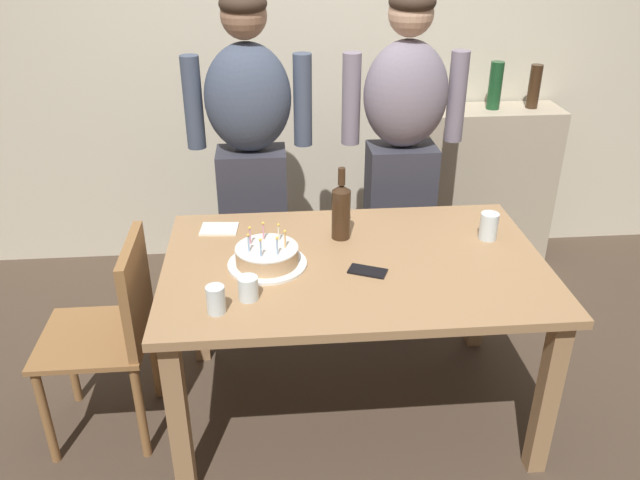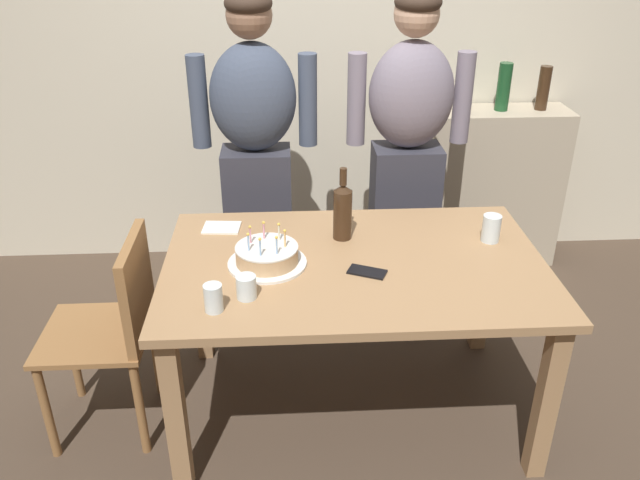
% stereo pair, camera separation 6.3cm
% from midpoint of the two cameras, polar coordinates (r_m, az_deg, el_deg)
% --- Properties ---
extents(ground_plane, '(10.00, 10.00, 0.00)m').
position_cam_midpoint_polar(ground_plane, '(2.95, 3.38, -14.51)').
color(ground_plane, '#47382B').
extents(back_wall, '(5.20, 0.10, 2.60)m').
position_cam_midpoint_polar(back_wall, '(3.80, 1.28, 17.27)').
color(back_wall, beige).
rests_on(back_wall, ground_plane).
extents(dining_table, '(1.50, 0.96, 0.74)m').
position_cam_midpoint_polar(dining_table, '(2.57, 3.77, -3.80)').
color(dining_table, '#A37A51').
rests_on(dining_table, ground_plane).
extents(birthday_cake, '(0.31, 0.31, 0.15)m').
position_cam_midpoint_polar(birthday_cake, '(2.48, -4.02, -1.46)').
color(birthday_cake, white).
rests_on(birthday_cake, dining_table).
extents(water_glass_near, '(0.07, 0.07, 0.10)m').
position_cam_midpoint_polar(water_glass_near, '(2.22, -8.68, -5.13)').
color(water_glass_near, silver).
rests_on(water_glass_near, dining_table).
extents(water_glass_far, '(0.08, 0.08, 0.11)m').
position_cam_midpoint_polar(water_glass_far, '(2.75, 15.65, 1.01)').
color(water_glass_far, silver).
rests_on(water_glass_far, dining_table).
extents(water_glass_side, '(0.07, 0.07, 0.09)m').
position_cam_midpoint_polar(water_glass_side, '(2.28, -5.80, -4.20)').
color(water_glass_side, silver).
rests_on(water_glass_side, dining_table).
extents(wine_bottle, '(0.08, 0.08, 0.31)m').
position_cam_midpoint_polar(wine_bottle, '(2.64, 2.71, 2.65)').
color(wine_bottle, '#382314').
rests_on(wine_bottle, dining_table).
extents(cell_phone, '(0.16, 0.12, 0.01)m').
position_cam_midpoint_polar(cell_phone, '(2.45, 4.96, -2.85)').
color(cell_phone, black).
rests_on(cell_phone, dining_table).
extents(napkin_stack, '(0.17, 0.13, 0.01)m').
position_cam_midpoint_polar(napkin_stack, '(2.80, -8.13, 1.09)').
color(napkin_stack, white).
rests_on(napkin_stack, dining_table).
extents(person_man_bearded, '(0.61, 0.27, 1.66)m').
position_cam_midpoint_polar(person_man_bearded, '(3.20, -5.16, 7.23)').
color(person_man_bearded, '#33333D').
rests_on(person_man_bearded, ground_plane).
extents(person_woman_cardigan, '(0.61, 0.27, 1.66)m').
position_cam_midpoint_polar(person_woman_cardigan, '(3.26, 8.34, 7.44)').
color(person_woman_cardigan, '#33333D').
rests_on(person_woman_cardigan, ground_plane).
extents(dining_chair, '(0.42, 0.42, 0.87)m').
position_cam_midpoint_polar(dining_chair, '(2.67, -17.03, -6.97)').
color(dining_chair, olive).
rests_on(dining_chair, ground_plane).
extents(shelf_cabinet, '(0.81, 0.30, 1.23)m').
position_cam_midpoint_polar(shelf_cabinet, '(4.01, 15.40, 4.70)').
color(shelf_cabinet, tan).
rests_on(shelf_cabinet, ground_plane).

